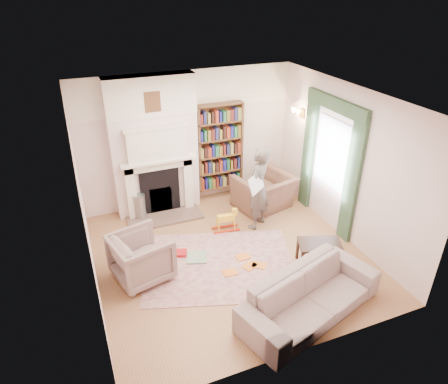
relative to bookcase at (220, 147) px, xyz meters
name	(u,v)px	position (x,y,z in m)	size (l,w,h in m)	color
floor	(229,255)	(-0.65, -2.12, -1.18)	(4.50, 4.50, 0.00)	#91613A
ceiling	(230,99)	(-0.65, -2.12, 1.62)	(4.50, 4.50, 0.00)	white
wall_back	(188,139)	(-0.65, 0.13, 0.22)	(4.50, 4.50, 0.00)	silver
wall_front	(305,268)	(-0.65, -4.37, 0.22)	(4.50, 4.50, 0.00)	silver
wall_left	(84,212)	(-2.90, -2.12, 0.22)	(4.50, 4.50, 0.00)	silver
wall_right	(345,164)	(1.60, -2.12, 0.22)	(4.50, 4.50, 0.00)	silver
fireplace	(155,148)	(-1.40, -0.07, 0.21)	(1.70, 0.58, 2.80)	silver
bookcase	(220,147)	(0.00, 0.00, 0.00)	(1.00, 0.24, 1.85)	brown
window	(332,153)	(1.58, -1.72, 0.27)	(0.02, 0.90, 1.30)	silver
curtain_left	(352,181)	(1.55, -2.42, 0.02)	(0.07, 0.32, 2.40)	#2A422C
curtain_right	(308,153)	(1.55, -1.02, 0.02)	(0.07, 0.32, 2.40)	#2A422C
pelmet	(336,105)	(1.54, -1.72, 1.20)	(0.09, 1.70, 0.24)	#2A422C
wall_sconce	(294,115)	(1.38, -0.62, 0.72)	(0.20, 0.24, 0.24)	gold
rug	(220,265)	(-0.90, -2.31, -1.17)	(2.51, 1.93, 0.01)	beige
armchair_reading	(264,192)	(0.67, -0.83, -0.81)	(1.12, 0.98, 0.73)	brown
armchair_left	(142,257)	(-2.18, -2.12, -0.78)	(0.84, 0.87, 0.79)	gray
sofa	(310,296)	(-0.10, -3.83, -0.85)	(2.23, 0.87, 0.65)	#AAA28C
man_reading	(258,188)	(0.22, -1.43, -0.34)	(0.61, 0.40, 1.67)	#524841
newspaper	(256,184)	(0.07, -1.63, -0.12)	(0.44, 0.02, 0.31)	silver
coffee_table	(319,254)	(0.65, -2.94, -0.95)	(0.70, 0.45, 0.45)	#351E12
paraffin_heater	(140,207)	(-1.85, -0.33, -0.90)	(0.24, 0.24, 0.55)	#93979A
rocking_horse	(226,220)	(-0.41, -1.36, -0.95)	(0.52, 0.21, 0.46)	yellow
board_game	(197,257)	(-1.22, -2.00, -1.15)	(0.35, 0.35, 0.03)	#D6E14F
game_box_lid	(178,253)	(-1.49, -1.77, -1.14)	(0.31, 0.20, 0.05)	#AF141B
comic_annuals	(245,265)	(-0.51, -2.50, -1.16)	(0.81, 0.56, 0.02)	red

